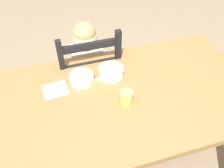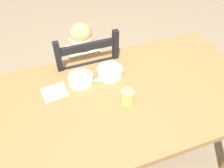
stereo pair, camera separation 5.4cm
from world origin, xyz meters
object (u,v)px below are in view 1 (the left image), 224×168
Objects in this scene: dining_table at (124,105)px; bowl_of_peas at (111,72)px; dining_chair at (89,81)px; drinking_cup at (126,97)px; bowl_of_carrots at (82,78)px; spoon at (90,80)px; child_figure at (88,64)px.

bowl_of_peas is (-0.03, 0.18, 0.13)m from dining_table.
drinking_cup is (0.11, -0.54, 0.33)m from dining_chair.
dining_table is 10.51× the size of bowl_of_carrots.
drinking_cup reaches higher than dining_table.
bowl_of_peas is at bearing 3.81° from spoon.
dining_chair is (-0.12, 0.48, -0.20)m from dining_table.
child_figure reaches higher than bowl_of_carrots.
dining_chair is 1.00× the size of child_figure.
spoon is at bearing -176.19° from bowl_of_peas.
child_figure is at bearing -91.62° from dining_chair.
dining_chair is at bearing 72.41° from bowl_of_carrots.
bowl_of_carrots is 0.06m from spoon.
spoon is at bearing 133.15° from dining_table.
bowl_of_carrots is at bearing 129.60° from drinking_cup.
child_figure is 6.44× the size of bowl_of_carrots.
child_figure reaches higher than dining_table.
bowl_of_peas is (0.09, -0.30, 0.32)m from dining_chair.
bowl_of_peas is 0.19m from bowl_of_carrots.
dining_table is at bearing -75.79° from child_figure.
child_figure reaches higher than spoon.
child_figure is 11.94× the size of drinking_cup.
dining_chair is at bearing 101.22° from drinking_cup.
dining_chair is 0.65m from drinking_cup.
spoon is at bearing -98.20° from child_figure.
bowl_of_peas is at bearing 98.16° from dining_table.
drinking_cup reaches higher than spoon.
drinking_cup is (-0.01, -0.06, 0.14)m from dining_table.
child_figure is 6.20× the size of bowl_of_peas.
spoon is (0.05, -0.01, -0.02)m from bowl_of_carrots.
dining_table is 11.42× the size of spoon.
bowl_of_peas is 1.13× the size of spoon.
bowl_of_peas is 1.93× the size of drinking_cup.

